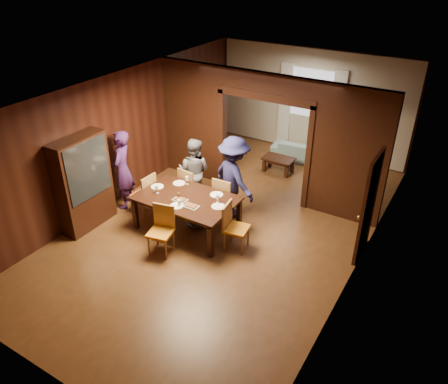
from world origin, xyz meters
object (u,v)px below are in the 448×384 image
Objects in this scene: coffee_table at (278,165)px; chair_left at (143,194)px; person_grey at (194,172)px; chair_far_l at (192,187)px; chair_right at (237,227)px; person_purple at (122,170)px; person_navy at (234,178)px; dining_table at (187,213)px; chair_near at (160,231)px; sofa at (306,151)px; chair_far_r at (226,196)px; hutch at (84,183)px.

chair_left is (-1.69, -3.36, 0.28)m from coffee_table.
person_grey is 1.63× the size of chair_far_l.
person_grey is at bearing 50.68° from chair_right.
person_navy is at bearing 88.31° from person_purple.
chair_near reaches higher than dining_table.
chair_left is 1.54m from chair_near.
person_grey is 1.03m from person_navy.
sofa is 1.92× the size of chair_right.
coffee_table is at bearing -64.90° from person_navy.
chair_far_r is at bearing 160.92° from person_grey.
person_navy is 2.49m from coffee_table.
chair_right is at bearing 128.98° from chair_far_r.
hutch reaches higher than chair_right.
person_grey is 1.63× the size of chair_far_r.
sofa is 1.92× the size of chair_far_r.
dining_table is 0.94m from chair_far_l.
chair_near reaches higher than sofa.
chair_right is at bearing 90.86° from chair_left.
person_purple reaches higher than chair_near.
chair_near is at bearing 94.17° from person_grey.
coffee_table is at bearing 121.77° from person_purple.
sofa is 1.92× the size of chair_left.
person_grey is 2.01m from chair_right.
coffee_table is at bearing 61.16° from hutch.
chair_far_l is at bearing 118.24° from dining_table.
chair_near is at bearing -96.24° from coffee_table.
chair_right is (0.67, -1.04, -0.43)m from person_navy.
hutch is at bearing 42.97° from person_grey.
sofa is 4.47m from chair_right.
person_grey is 2.38m from hutch.
person_navy is 0.92× the size of hutch.
person_grey is 0.97m from chair_far_r.
person_purple is 2.07m from chair_near.
coffee_table is 3.77m from chair_left.
person_grey is 1.99m from chair_near.
chair_left is 0.48× the size of hutch.
coffee_table is 5.00m from hutch.
chair_near reaches higher than coffee_table.
coffee_table is 3.51m from chair_right.
sofa is at bearing 68.49° from chair_near.
chair_far_l is 0.48× the size of hutch.
chair_far_l reaches higher than coffee_table.
chair_left is 1.82m from chair_far_r.
coffee_table is 2.74m from chair_far_l.
chair_near is 1.98m from hutch.
sofa is 0.93× the size of hutch.
dining_table is at bearing 72.35° from sofa.
sofa is at bearing 70.36° from coffee_table.
hutch is at bearing 62.98° from person_navy.
person_navy is at bearing -129.93° from chair_far_r.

